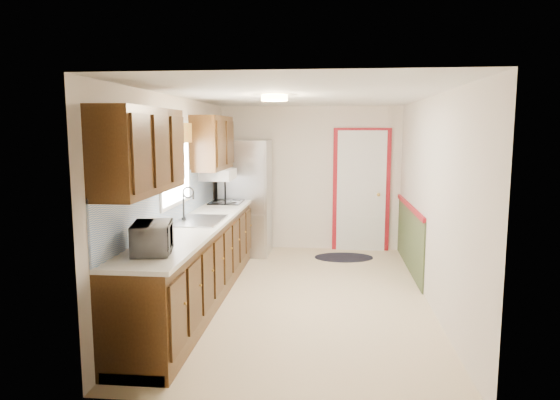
# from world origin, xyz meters

# --- Properties ---
(room_shell) EXTENTS (3.20, 5.20, 2.52)m
(room_shell) POSITION_xyz_m (0.00, 0.00, 1.20)
(room_shell) COLOR beige
(room_shell) RESTS_ON ground
(kitchen_run) EXTENTS (0.63, 4.00, 2.20)m
(kitchen_run) POSITION_xyz_m (-1.24, -0.29, 0.81)
(kitchen_run) COLOR #351F0C
(kitchen_run) RESTS_ON ground
(back_wall_trim) EXTENTS (1.12, 2.30, 2.08)m
(back_wall_trim) POSITION_xyz_m (0.99, 2.21, 0.89)
(back_wall_trim) COLOR maroon
(back_wall_trim) RESTS_ON ground
(ceiling_fixture) EXTENTS (0.30, 0.30, 0.06)m
(ceiling_fixture) POSITION_xyz_m (-0.30, -0.20, 2.36)
(ceiling_fixture) COLOR #FFD88C
(ceiling_fixture) RESTS_ON room_shell
(microwave) EXTENTS (0.37, 0.53, 0.32)m
(microwave) POSITION_xyz_m (-1.20, -1.73, 1.10)
(microwave) COLOR white
(microwave) RESTS_ON kitchen_run
(refrigerator) EXTENTS (0.77, 0.77, 1.85)m
(refrigerator) POSITION_xyz_m (-1.02, 2.05, 0.92)
(refrigerator) COLOR #B7B7BC
(refrigerator) RESTS_ON ground
(rug) EXTENTS (0.98, 0.69, 0.01)m
(rug) POSITION_xyz_m (0.57, 1.90, 0.01)
(rug) COLOR black
(rug) RESTS_ON ground
(cooktop) EXTENTS (0.46, 0.55, 0.02)m
(cooktop) POSITION_xyz_m (-1.19, 1.34, 0.95)
(cooktop) COLOR black
(cooktop) RESTS_ON kitchen_run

